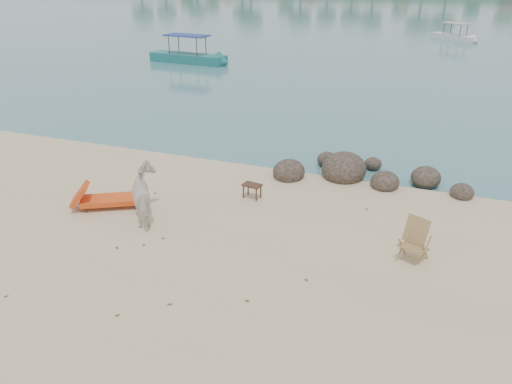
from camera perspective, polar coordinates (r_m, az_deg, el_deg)
water at (r=99.58m, az=18.70°, el=19.87°), size 400.00×400.00×0.00m
boulders at (r=16.80m, az=11.15°, el=2.14°), size 6.28×2.81×1.10m
cow at (r=13.97m, az=-12.38°, el=-0.41°), size 1.70×1.84×1.46m
side_table at (r=15.06m, az=-0.44°, el=-0.01°), size 0.61×0.45×0.45m
lounge_chair at (r=15.10m, az=-16.24°, el=-0.59°), size 2.24×1.70×0.64m
deck_chair at (r=12.46m, az=17.64°, el=-5.56°), size 0.86×0.89×0.98m
boat_near at (r=37.06m, az=-7.89°, el=16.88°), size 6.50×1.97×3.12m
boat_mid at (r=51.37m, az=21.90°, el=17.22°), size 4.64×4.00×2.46m
dead_leaves at (r=11.95m, az=-8.92°, el=-8.72°), size 7.83×7.35×0.00m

